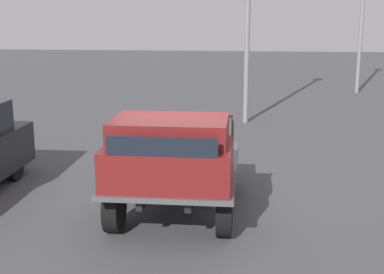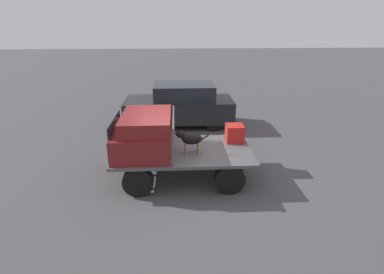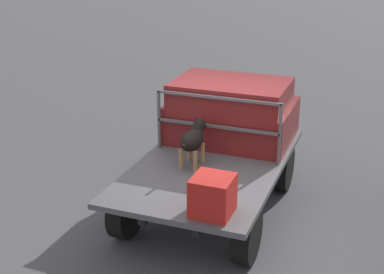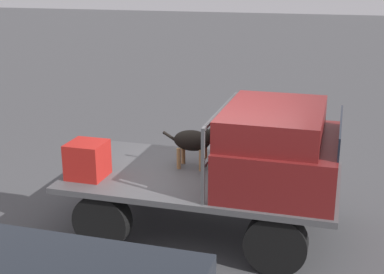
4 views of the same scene
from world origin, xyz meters
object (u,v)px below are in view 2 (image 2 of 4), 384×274
Objects in this scene: parked_sedan at (180,105)px; flatbed_truck at (183,157)px; dog at (190,139)px; cargo_crate at (235,133)px.

flatbed_truck is at bearing 90.43° from parked_sedan.
flatbed_truck is 4.11× the size of dog.
dog is at bearing 29.64° from cargo_crate.
parked_sedan reaches higher than cargo_crate.
flatbed_truck is 7.49× the size of cargo_crate.
parked_sedan is (0.18, -4.65, -0.37)m from dog.
flatbed_truck is 0.85× the size of parked_sedan.
parked_sedan is at bearing -89.92° from flatbed_truck.
cargo_crate is (-1.48, -0.52, 0.47)m from flatbed_truck.
flatbed_truck is 0.69m from dog.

